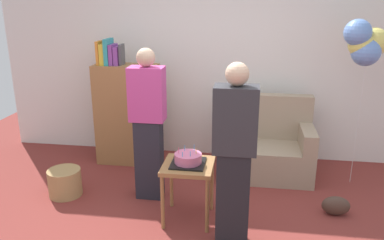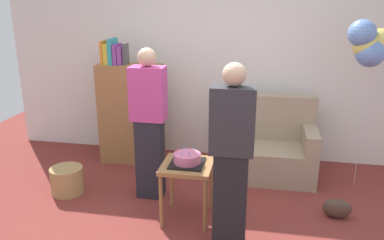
{
  "view_description": "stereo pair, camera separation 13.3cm",
  "coord_description": "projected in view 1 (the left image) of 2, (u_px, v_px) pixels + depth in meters",
  "views": [
    {
      "loc": [
        0.39,
        -3.09,
        2.11
      ],
      "look_at": [
        -0.15,
        0.53,
        0.95
      ],
      "focal_mm": 36.42,
      "sensor_mm": 36.0,
      "label": 1
    },
    {
      "loc": [
        0.52,
        -3.07,
        2.11
      ],
      "look_at": [
        -0.15,
        0.53,
        0.95
      ],
      "focal_mm": 36.42,
      "sensor_mm": 36.0,
      "label": 2
    }
  ],
  "objects": [
    {
      "name": "bookshelf",
      "position": [
        127.0,
        112.0,
        5.04
      ],
      "size": [
        0.8,
        0.36,
        1.62
      ],
      "color": "olive",
      "rests_on": "ground_plane"
    },
    {
      "name": "side_table",
      "position": [
        188.0,
        173.0,
        3.73
      ],
      "size": [
        0.48,
        0.48,
        0.59
      ],
      "color": "olive",
      "rests_on": "ground_plane"
    },
    {
      "name": "person_holding_cake",
      "position": [
        234.0,
        157.0,
        3.24
      ],
      "size": [
        0.36,
        0.22,
        1.63
      ],
      "rotation": [
        0.0,
        0.0,
        2.61
      ],
      "color": "black",
      "rests_on": "ground_plane"
    },
    {
      "name": "wall_back",
      "position": [
        221.0,
        57.0,
        5.13
      ],
      "size": [
        6.0,
        0.1,
        2.7
      ],
      "primitive_type": "cube",
      "color": "silver",
      "rests_on": "ground_plane"
    },
    {
      "name": "couch",
      "position": [
        266.0,
        147.0,
        4.79
      ],
      "size": [
        1.1,
        0.7,
        0.96
      ],
      "color": "gray",
      "rests_on": "ground_plane"
    },
    {
      "name": "balloon_bunch",
      "position": [
        365.0,
        43.0,
        4.17
      ],
      "size": [
        0.5,
        0.39,
        1.89
      ],
      "color": "silver",
      "rests_on": "ground_plane"
    },
    {
      "name": "ground_plane",
      "position": [
        200.0,
        235.0,
        3.6
      ],
      "size": [
        8.0,
        8.0,
        0.0
      ],
      "primitive_type": "plane",
      "color": "maroon"
    },
    {
      "name": "wicker_basket",
      "position": [
        65.0,
        182.0,
        4.3
      ],
      "size": [
        0.36,
        0.36,
        0.3
      ],
      "primitive_type": "cylinder",
      "color": "#A88451",
      "rests_on": "ground_plane"
    },
    {
      "name": "handbag",
      "position": [
        336.0,
        206.0,
        3.92
      ],
      "size": [
        0.28,
        0.14,
        0.2
      ],
      "primitive_type": "ellipsoid",
      "color": "#473328",
      "rests_on": "ground_plane"
    },
    {
      "name": "person_blowing_candles",
      "position": [
        148.0,
        124.0,
        4.08
      ],
      "size": [
        0.36,
        0.22,
        1.63
      ],
      "rotation": [
        0.0,
        0.0,
        0.1
      ],
      "color": "#23232D",
      "rests_on": "ground_plane"
    },
    {
      "name": "birthday_cake",
      "position": [
        188.0,
        159.0,
        3.69
      ],
      "size": [
        0.32,
        0.32,
        0.17
      ],
      "color": "black",
      "rests_on": "side_table"
    }
  ]
}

